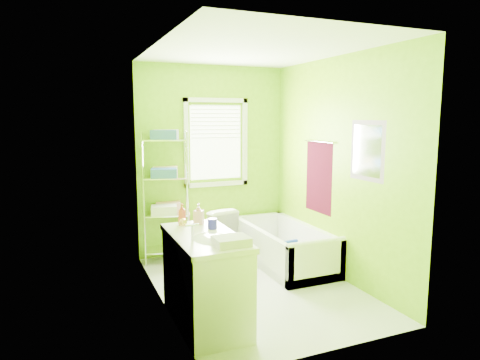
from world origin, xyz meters
name	(u,v)px	position (x,y,z in m)	size (l,w,h in m)	color
ground	(255,287)	(0.00, 0.00, 0.00)	(2.90, 2.90, 0.00)	silver
room_envelope	(256,150)	(0.00, 0.00, 1.55)	(2.14, 2.94, 2.62)	#76B008
window	(216,138)	(0.05, 1.42, 1.61)	(0.92, 0.05, 1.22)	white
door	(189,232)	(-1.04, -1.00, 1.00)	(0.09, 0.80, 2.00)	white
right_wall_decor	(337,167)	(1.04, -0.02, 1.32)	(0.04, 1.48, 1.17)	#420718
bathtub	(284,251)	(0.67, 0.55, 0.17)	(0.76, 1.64, 0.53)	white
toilet	(213,233)	(-0.13, 1.10, 0.36)	(0.41, 0.71, 0.73)	white
vanity	(206,276)	(-0.78, -0.59, 0.45)	(0.58, 1.12, 1.06)	white
wire_shelf_unit	(167,182)	(-0.69, 1.26, 1.07)	(0.64, 0.52, 1.74)	silver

